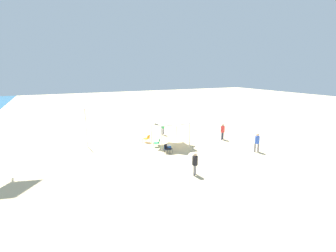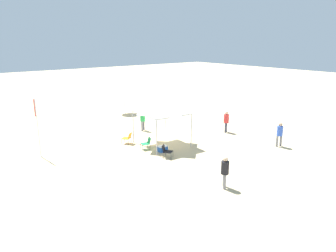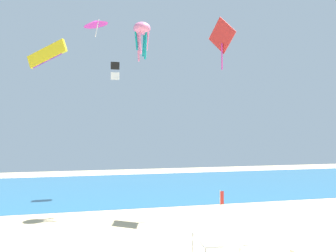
% 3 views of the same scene
% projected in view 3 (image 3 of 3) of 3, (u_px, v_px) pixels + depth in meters
% --- Properties ---
extents(ocean_strip, '(120.00, 29.67, 0.02)m').
position_uv_depth(ocean_strip, '(151.00, 186.00, 53.98)').
color(ocean_strip, '#28668E').
rests_on(ocean_strip, ground).
extents(canopy_tent, '(3.37, 3.12, 3.04)m').
position_uv_depth(canopy_tent, '(224.00, 233.00, 20.44)').
color(canopy_tent, '#B7B7BC').
rests_on(canopy_tent, ground).
extents(banner_flag, '(0.36, 0.06, 3.83)m').
position_uv_depth(banner_flag, '(221.00, 209.00, 28.47)').
color(banner_flag, silver).
rests_on(banner_flag, ground).
extents(kite_delta_magenta, '(2.77, 2.74, 2.22)m').
position_uv_depth(kite_delta_magenta, '(96.00, 23.00, 34.82)').
color(kite_delta_magenta, '#E02D9E').
extents(kite_diamond_red, '(1.64, 3.50, 5.44)m').
position_uv_depth(kite_diamond_red, '(222.00, 37.00, 35.78)').
color(kite_diamond_red, red).
extents(kite_parafoil_yellow, '(4.46, 2.94, 3.01)m').
position_uv_depth(kite_parafoil_yellow, '(47.00, 54.00, 37.76)').
color(kite_parafoil_yellow, yellow).
extents(kite_octopus_pink, '(1.84, 1.84, 4.08)m').
position_uv_depth(kite_octopus_pink, '(142.00, 31.00, 36.99)').
color(kite_octopus_pink, pink).
extents(kite_box_black, '(1.17, 1.32, 2.54)m').
position_uv_depth(kite_box_black, '(115.00, 71.00, 45.98)').
color(kite_box_black, black).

